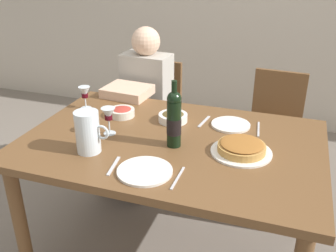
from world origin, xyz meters
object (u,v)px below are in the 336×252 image
(dining_table, at_px, (172,155))
(olive_bowl, at_px, (173,117))
(water_pitcher, at_px, (88,134))
(dinner_plate_left_setting, at_px, (145,171))
(wine_glass_left_diner, at_px, (85,93))
(wine_glass_right_diner, at_px, (108,115))
(wine_bottle, at_px, (174,119))
(chair_right, at_px, (273,126))
(salad_bowl, at_px, (122,112))
(diner_left, at_px, (140,107))
(chair_left, at_px, (154,111))
(baked_tart, at_px, (241,148))
(dinner_plate_right_setting, at_px, (231,125))

(dining_table, bearing_deg, olive_bowl, 106.55)
(dining_table, height_order, water_pitcher, water_pitcher)
(dinner_plate_left_setting, bearing_deg, dining_table, 87.93)
(wine_glass_left_diner, relative_size, wine_glass_right_diner, 0.95)
(wine_bottle, relative_size, wine_glass_right_diner, 2.31)
(chair_right, bearing_deg, dining_table, 67.68)
(wine_bottle, distance_m, water_pitcher, 0.41)
(wine_glass_left_diner, bearing_deg, dining_table, -19.81)
(wine_bottle, bearing_deg, salad_bowl, 148.31)
(salad_bowl, height_order, chair_right, chair_right)
(wine_glass_left_diner, bearing_deg, olive_bowl, -0.74)
(dining_table, xyz_separation_m, dinner_plate_left_setting, (-0.01, -0.33, 0.10))
(olive_bowl, relative_size, chair_right, 0.19)
(diner_left, height_order, chair_right, diner_left)
(water_pitcher, relative_size, olive_bowl, 1.26)
(chair_right, bearing_deg, chair_left, 5.01)
(dinner_plate_left_setting, bearing_deg, chair_right, 69.50)
(dining_table, bearing_deg, wine_glass_right_diner, -173.05)
(dinner_plate_left_setting, relative_size, diner_left, 0.21)
(baked_tart, bearing_deg, chair_right, 83.94)
(baked_tart, xyz_separation_m, salad_bowl, (-0.72, 0.21, -0.00))
(wine_bottle, distance_m, olive_bowl, 0.31)
(water_pitcher, height_order, olive_bowl, water_pitcher)
(salad_bowl, xyz_separation_m, wine_glass_left_diner, (-0.26, 0.03, 0.07))
(wine_glass_right_diner, distance_m, chair_left, 1.02)
(wine_bottle, distance_m, dinner_plate_right_setting, 0.41)
(chair_left, distance_m, diner_left, 0.26)
(dining_table, distance_m, baked_tart, 0.38)
(olive_bowl, bearing_deg, baked_tart, -29.79)
(olive_bowl, xyz_separation_m, chair_left, (-0.38, 0.69, -0.29))
(wine_bottle, bearing_deg, dinner_plate_left_setting, -98.60)
(wine_glass_right_diner, distance_m, diner_left, 0.76)
(dinner_plate_right_setting, relative_size, chair_left, 0.24)
(baked_tart, xyz_separation_m, chair_right, (0.10, 0.94, -0.29))
(wine_glass_left_diner, bearing_deg, water_pitcher, -58.16)
(baked_tart, bearing_deg, chair_left, 130.71)
(salad_bowl, bearing_deg, wine_glass_left_diner, 172.32)
(olive_bowl, xyz_separation_m, wine_glass_left_diner, (-0.56, 0.01, 0.07))
(olive_bowl, relative_size, wine_glass_right_diner, 1.12)
(chair_right, bearing_deg, dinner_plate_right_setting, 76.88)
(diner_left, xyz_separation_m, chair_right, (0.92, 0.25, -0.12))
(salad_bowl, distance_m, olive_bowl, 0.30)
(wine_bottle, height_order, chair_left, wine_bottle)
(baked_tart, height_order, dinner_plate_right_setting, baked_tart)
(wine_bottle, xyz_separation_m, chair_left, (-0.47, 0.96, -0.41))
(chair_left, relative_size, diner_left, 0.75)
(baked_tart, height_order, salad_bowl, baked_tart)
(wine_glass_right_diner, relative_size, dinner_plate_right_setting, 0.68)
(wine_bottle, bearing_deg, dinner_plate_right_setting, 54.90)
(salad_bowl, bearing_deg, baked_tart, -16.46)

